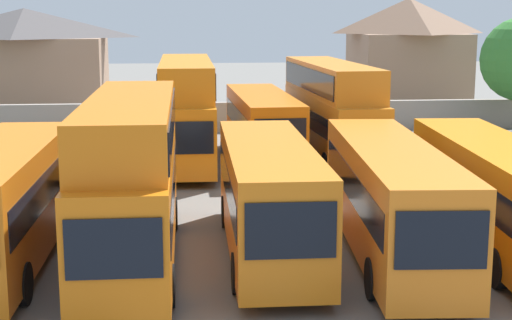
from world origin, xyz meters
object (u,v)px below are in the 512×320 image
object	(u,v)px
bus_1	(4,199)
bus_4	(390,194)
bus_5	(497,189)
bus_6	(129,126)
house_terrace_centre	(408,54)
bus_8	(263,123)
bus_7	(186,106)
house_terrace_left	(26,62)
bus_3	(269,193)
bus_9	(332,106)
bus_2	(131,171)

from	to	relation	value
bus_1	bus_4	distance (m)	11.30
bus_5	bus_6	size ratio (longest dim) A/B	1.17
house_terrace_centre	bus_8	bearing A→B (deg)	-124.11
bus_7	house_terrace_left	xyz separation A→B (m)	(-10.89, 18.12, 1.00)
bus_5	house_terrace_centre	distance (m)	33.82
bus_3	bus_9	distance (m)	15.56
bus_7	house_terrace_left	size ratio (longest dim) A/B	1.04
bus_2	bus_4	world-z (taller)	bus_2
bus_5	bus_9	world-z (taller)	bus_9
bus_3	bus_8	size ratio (longest dim) A/B	0.96
bus_2	bus_5	bearing A→B (deg)	92.42
bus_9	house_terrace_left	distance (m)	25.53
house_terrace_centre	bus_5	bearing A→B (deg)	-101.52
bus_9	bus_3	bearing A→B (deg)	-21.29
bus_3	bus_9	bearing A→B (deg)	162.76
bus_6	bus_9	xyz separation A→B (m)	(9.87, 0.07, 0.82)
bus_2	bus_3	xyz separation A→B (m)	(4.05, 0.27, -0.79)
bus_3	house_terrace_left	world-z (taller)	house_terrace_left
bus_9	house_terrace_centre	size ratio (longest dim) A/B	1.42
bus_1	bus_7	distance (m)	15.97
bus_4	house_terrace_centre	distance (m)	35.25
bus_1	bus_6	xyz separation A→B (m)	(2.57, 15.00, -0.10)
bus_8	house_terrace_centre	distance (m)	22.51
bus_9	bus_6	bearing A→B (deg)	-93.03
bus_4	bus_8	world-z (taller)	bus_4
bus_1	house_terrace_left	xyz separation A→B (m)	(-5.56, 33.15, 1.81)
bus_3	bus_7	world-z (taller)	bus_7
bus_4	bus_8	size ratio (longest dim) A/B	1.09
bus_1	bus_7	xyz separation A→B (m)	(5.34, 15.03, 0.81)
bus_3	house_terrace_centre	bearing A→B (deg)	157.88
bus_6	bus_7	distance (m)	2.92
bus_4	bus_7	world-z (taller)	bus_7
bus_3	bus_7	xyz separation A→B (m)	(-2.34, 14.75, 0.86)
bus_1	bus_8	world-z (taller)	bus_1
house_terrace_left	bus_9	bearing A→B (deg)	-45.14
bus_5	house_terrace_left	bearing A→B (deg)	-144.68
bus_1	bus_8	distance (m)	17.44
bus_3	bus_6	distance (m)	15.59
bus_6	bus_1	bearing A→B (deg)	-13.05
bus_1	bus_7	size ratio (longest dim) A/B	0.88
bus_5	bus_6	xyz separation A→B (m)	(-12.28, 14.58, 0.02)
bus_7	bus_8	world-z (taller)	bus_7
bus_9	house_terrace_centre	xyz separation A→B (m)	(9.14, 18.41, 1.47)
bus_7	bus_8	xyz separation A→B (m)	(3.68, -0.10, -0.89)
bus_2	bus_3	distance (m)	4.13
bus_1	house_terrace_centre	distance (m)	39.89
bus_1	bus_5	xyz separation A→B (m)	(14.84, 0.42, -0.12)
bus_4	bus_5	bearing A→B (deg)	103.19
bus_1	bus_4	world-z (taller)	bus_1
bus_3	bus_1	bearing A→B (deg)	-87.35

